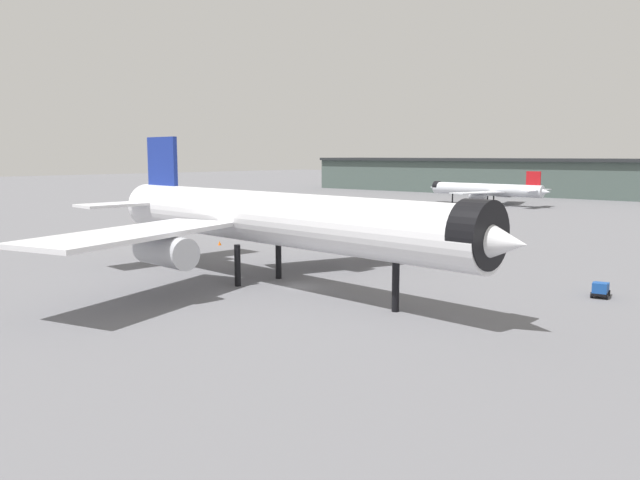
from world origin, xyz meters
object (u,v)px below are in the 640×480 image
at_px(service_truck_front, 463,242).
at_px(traffic_cone_near_nose, 220,243).
at_px(airliner_near_gate, 271,219).
at_px(baggage_tug_wing, 601,289).
at_px(airliner_far_taxiway, 487,190).

bearing_deg(service_truck_front, traffic_cone_near_nose, 48.92).
height_order(airliner_near_gate, baggage_tug_wing, airliner_near_gate).
bearing_deg(traffic_cone_near_nose, airliner_far_taxiway, 95.69).
height_order(service_truck_front, traffic_cone_near_nose, service_truck_front).
bearing_deg(airliner_near_gate, airliner_far_taxiway, 109.32).
bearing_deg(baggage_tug_wing, airliner_near_gate, -70.08).
bearing_deg(airliner_near_gate, traffic_cone_near_nose, 153.41).
bearing_deg(airliner_near_gate, service_truck_front, 87.75).
relative_size(airliner_far_taxiway, baggage_tug_wing, 12.60).
distance_m(service_truck_front, traffic_cone_near_nose, 43.96).
height_order(service_truck_front, baggage_tug_wing, service_truck_front).
height_order(airliner_far_taxiway, baggage_tug_wing, airliner_far_taxiway).
distance_m(service_truck_front, baggage_tug_wing, 37.14).
bearing_deg(baggage_tug_wing, service_truck_front, -137.28).
xyz_separation_m(airliner_near_gate, baggage_tug_wing, (33.20, 21.91, -7.52)).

